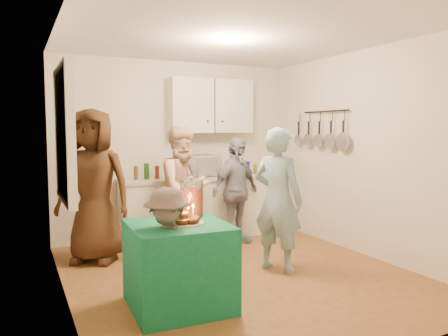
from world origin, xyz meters
name	(u,v)px	position (x,y,z in m)	size (l,w,h in m)	color
floor	(238,273)	(0.00, 0.00, 0.00)	(4.00, 4.00, 0.00)	brown
ceiling	(238,35)	(0.00, 0.00, 2.60)	(4.00, 4.00, 0.00)	white
back_wall	(176,149)	(0.00, 2.00, 1.30)	(3.60, 3.60, 0.00)	silver
left_wall	(63,162)	(-1.80, 0.00, 1.30)	(4.00, 4.00, 0.00)	silver
right_wall	(364,153)	(1.80, 0.00, 1.30)	(4.00, 4.00, 0.00)	silver
window_night	(62,134)	(-1.77, 0.30, 1.55)	(0.04, 1.00, 1.20)	black
counter	(196,209)	(0.20, 1.70, 0.43)	(2.20, 0.58, 0.86)	white
countertop	(196,178)	(0.20, 1.70, 0.89)	(2.24, 0.62, 0.05)	beige
upper_cabinet	(211,106)	(0.50, 1.85, 1.95)	(1.30, 0.30, 0.80)	white
pot_rack	(324,129)	(1.72, 0.70, 1.60)	(0.12, 1.00, 0.60)	black
microwave	(199,166)	(0.24, 1.70, 1.06)	(0.56, 0.38, 0.31)	white
party_table	(179,265)	(-0.90, -0.59, 0.38)	(0.85, 0.85, 0.76)	#0F6945
donut_cake	(183,214)	(-0.86, -0.59, 0.85)	(0.38, 0.38, 0.18)	#381C0C
punch_jar	(192,199)	(-0.68, -0.34, 0.93)	(0.22, 0.22, 0.34)	red
man_birthday	(278,200)	(0.46, -0.09, 0.81)	(0.59, 0.39, 1.62)	#8CB4CC
woman_back_left	(94,186)	(-1.35, 1.15, 0.92)	(0.90, 0.59, 1.85)	brown
woman_back_center	(184,189)	(-0.20, 1.12, 0.82)	(0.80, 0.62, 1.64)	#EFA07C
woman_back_right	(236,191)	(0.57, 1.15, 0.74)	(0.87, 0.36, 1.49)	#111839
child_near_left	(168,252)	(-1.04, -0.71, 0.55)	(0.72, 0.41, 1.11)	#584846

